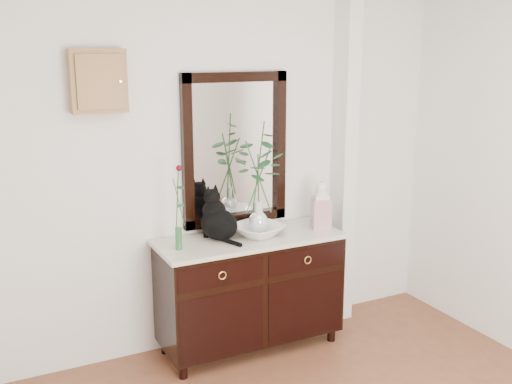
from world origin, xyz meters
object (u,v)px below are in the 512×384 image
sideboard (250,287)px  lotus_bowl (258,230)px  cat (219,214)px  ginger_jar (321,204)px

sideboard → lotus_bowl: (0.06, -0.01, 0.42)m
cat → ginger_jar: bearing=-26.8°
sideboard → lotus_bowl: size_ratio=3.85×
sideboard → lotus_bowl: 0.42m
lotus_bowl → ginger_jar: bearing=-3.2°
sideboard → cat: cat is taller
sideboard → ginger_jar: size_ratio=3.71×
ginger_jar → sideboard: bearing=176.5°
sideboard → ginger_jar: (0.57, -0.03, 0.56)m
sideboard → ginger_jar: bearing=-3.5°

